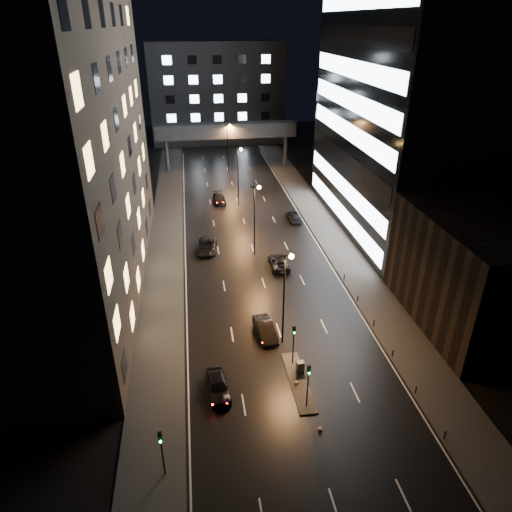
% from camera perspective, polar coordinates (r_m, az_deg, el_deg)
% --- Properties ---
extents(ground, '(160.00, 160.00, 0.00)m').
position_cam_1_polar(ground, '(75.35, -1.50, 4.34)').
color(ground, black).
rests_on(ground, ground).
extents(sidewalk_left, '(5.00, 110.00, 0.15)m').
position_cam_1_polar(sidewalk_left, '(70.43, -11.14, 2.16)').
color(sidewalk_left, '#383533').
rests_on(sidewalk_left, ground).
extents(sidewalk_right, '(5.00, 110.00, 0.15)m').
position_cam_1_polar(sidewalk_right, '(73.28, 8.75, 3.39)').
color(sidewalk_right, '#383533').
rests_on(sidewalk_right, ground).
extents(building_left, '(15.00, 48.00, 40.00)m').
position_cam_1_polar(building_left, '(55.57, -24.10, 15.30)').
color(building_left, '#2D2319').
rests_on(building_left, ground).
extents(building_right_low, '(10.00, 18.00, 12.00)m').
position_cam_1_polar(building_right_low, '(52.72, 25.10, -1.88)').
color(building_right_low, black).
rests_on(building_right_low, ground).
extents(building_right_glass, '(20.00, 36.00, 45.00)m').
position_cam_1_polar(building_right_glass, '(73.18, 19.90, 20.43)').
color(building_right_glass, black).
rests_on(building_right_glass, ground).
extents(building_far, '(34.00, 14.00, 25.00)m').
position_cam_1_polar(building_far, '(128.24, -4.97, 19.69)').
color(building_far, '#333335').
rests_on(building_far, ground).
extents(skybridge, '(30.00, 3.00, 10.00)m').
position_cam_1_polar(skybridge, '(101.42, -3.73, 15.31)').
color(skybridge, '#333335').
rests_on(skybridge, ground).
extents(median_island, '(1.60, 8.00, 0.15)m').
position_cam_1_polar(median_island, '(43.47, 5.32, -15.35)').
color(median_island, '#383533').
rests_on(median_island, ground).
extents(traffic_signal_near, '(0.28, 0.34, 4.40)m').
position_cam_1_polar(traffic_signal_near, '(43.37, 4.73, -10.22)').
color(traffic_signal_near, black).
rests_on(traffic_signal_near, median_island).
extents(traffic_signal_far, '(0.28, 0.34, 4.40)m').
position_cam_1_polar(traffic_signal_far, '(39.30, 6.55, -15.04)').
color(traffic_signal_far, black).
rests_on(traffic_signal_far, median_island).
extents(traffic_signal_corner, '(0.28, 0.34, 4.40)m').
position_cam_1_polar(traffic_signal_corner, '(35.18, -11.73, -22.39)').
color(traffic_signal_corner, black).
rests_on(traffic_signal_corner, ground).
extents(bollard_row, '(0.12, 25.12, 0.90)m').
position_cam_1_polar(bollard_row, '(49.31, 15.55, -9.88)').
color(bollard_row, black).
rests_on(bollard_row, ground).
extents(streetlight_near, '(1.45, 0.50, 10.15)m').
position_cam_1_polar(streetlight_near, '(44.23, 3.73, -4.00)').
color(streetlight_near, black).
rests_on(streetlight_near, ground).
extents(streetlight_mid_a, '(1.45, 0.50, 10.15)m').
position_cam_1_polar(streetlight_mid_a, '(61.89, -0.05, 5.59)').
color(streetlight_mid_a, black).
rests_on(streetlight_mid_a, ground).
extents(streetlight_mid_b, '(1.45, 0.50, 10.15)m').
position_cam_1_polar(streetlight_mid_b, '(80.65, -2.16, 10.81)').
color(streetlight_mid_b, black).
rests_on(streetlight_mid_b, ground).
extents(streetlight_far, '(1.45, 0.50, 10.15)m').
position_cam_1_polar(streetlight_far, '(99.89, -3.49, 14.04)').
color(streetlight_far, black).
rests_on(streetlight_far, ground).
extents(car_away_a, '(2.32, 4.81, 1.58)m').
position_cam_1_polar(car_away_a, '(41.99, -4.80, -15.85)').
color(car_away_a, black).
rests_on(car_away_a, ground).
extents(car_away_b, '(2.17, 4.93, 1.58)m').
position_cam_1_polar(car_away_b, '(48.24, 1.16, -9.13)').
color(car_away_b, black).
rests_on(car_away_b, ground).
extents(car_away_c, '(3.38, 6.03, 1.59)m').
position_cam_1_polar(car_away_c, '(65.50, -6.14, 1.24)').
color(car_away_c, black).
rests_on(car_away_c, ground).
extents(car_away_d, '(2.34, 5.07, 1.44)m').
position_cam_1_polar(car_away_d, '(83.55, -4.62, 7.16)').
color(car_away_d, black).
rests_on(car_away_d, ground).
extents(car_toward_a, '(2.42, 5.21, 1.44)m').
position_cam_1_polar(car_toward_a, '(61.01, 2.86, -0.78)').
color(car_toward_a, black).
rests_on(car_toward_a, ground).
extents(car_toward_b, '(1.97, 4.85, 1.41)m').
position_cam_1_polar(car_toward_b, '(75.79, 4.77, 4.97)').
color(car_toward_b, black).
rests_on(car_toward_b, ground).
extents(utility_cabinet, '(0.74, 0.58, 1.22)m').
position_cam_1_polar(utility_cabinet, '(43.90, 5.54, -13.65)').
color(utility_cabinet, '#545457').
rests_on(utility_cabinet, median_island).
extents(cone_a, '(0.42, 0.42, 0.48)m').
position_cam_1_polar(cone_a, '(39.60, 8.01, -20.59)').
color(cone_a, '#F2590C').
rests_on(cone_a, ground).
extents(cone_b, '(0.44, 0.44, 0.57)m').
position_cam_1_polar(cone_b, '(43.04, 5.00, -15.48)').
color(cone_b, '#D6570B').
rests_on(cone_b, ground).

